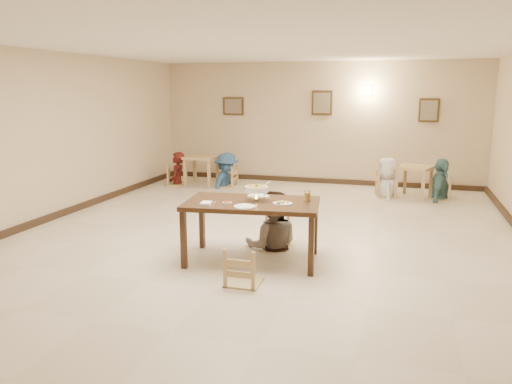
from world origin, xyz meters
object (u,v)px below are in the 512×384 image
(main_table, at_px, (252,207))
(bg_chair_ll, at_px, (177,165))
(drink_glass, at_px, (307,196))
(bg_diner_c, at_px, (389,158))
(chair_near, at_px, (244,249))
(bg_diner_b, at_px, (226,153))
(bg_chair_rl, at_px, (388,173))
(bg_table_right, at_px, (414,172))
(chair_far, at_px, (276,217))
(bg_chair_rr, at_px, (441,178))
(curry_warmer, at_px, (256,189))
(bg_table_left, at_px, (201,161))
(bg_diner_d, at_px, (442,158))
(bg_chair_lr, at_px, (226,167))
(bg_diner_a, at_px, (177,152))
(main_diner, at_px, (272,191))

(main_table, bearing_deg, bg_chair_ll, 118.35)
(drink_glass, height_order, bg_diner_c, bg_diner_c)
(chair_near, height_order, bg_diner_b, bg_diner_b)
(bg_chair_rl, bearing_deg, bg_diner_c, 171.18)
(bg_table_right, xyz_separation_m, bg_diner_c, (-0.55, 0.01, 0.30))
(chair_far, relative_size, bg_table_right, 1.00)
(bg_chair_rr, bearing_deg, chair_far, -24.79)
(curry_warmer, xyz_separation_m, bg_chair_ll, (-3.47, 4.82, -0.51))
(chair_far, height_order, bg_diner_b, bg_diner_b)
(chair_far, relative_size, bg_diner_b, 0.53)
(bg_table_left, height_order, bg_diner_d, bg_diner_d)
(bg_diner_d, bearing_deg, chair_far, 160.68)
(bg_chair_lr, relative_size, bg_diner_a, 0.60)
(bg_table_right, bearing_deg, bg_chair_rr, 3.60)
(main_table, bearing_deg, curry_warmer, 41.93)
(main_diner, xyz_separation_m, bg_chair_ll, (-3.53, 4.17, -0.36))
(curry_warmer, height_order, bg_diner_c, bg_diner_c)
(chair_far, distance_m, drink_glass, 0.95)
(chair_near, relative_size, bg_diner_a, 0.55)
(chair_near, distance_m, bg_table_left, 6.46)
(main_diner, bearing_deg, bg_diner_a, -65.19)
(bg_table_left, distance_m, bg_diner_c, 4.44)
(bg_diner_b, bearing_deg, curry_warmer, -149.21)
(chair_far, height_order, bg_diner_a, bg_diner_a)
(chair_far, relative_size, curry_warmer, 2.49)
(chair_near, height_order, bg_diner_c, bg_diner_c)
(bg_chair_rr, bearing_deg, chair_near, -17.05)
(curry_warmer, bearing_deg, main_table, -131.31)
(curry_warmer, bearing_deg, chair_near, -83.70)
(bg_diner_c, bearing_deg, bg_chair_rl, 172.05)
(chair_near, distance_m, curry_warmer, 1.04)
(chair_far, bearing_deg, bg_table_right, 55.34)
(bg_diner_b, height_order, bg_diner_d, bg_diner_d)
(main_diner, height_order, bg_diner_a, main_diner)
(chair_far, distance_m, bg_chair_rr, 4.91)
(bg_chair_rr, bearing_deg, bg_table_right, -79.29)
(chair_near, height_order, bg_chair_rl, bg_chair_rl)
(bg_chair_lr, bearing_deg, chair_near, 22.02)
(chair_near, relative_size, bg_chair_lr, 0.92)
(bg_table_left, bearing_deg, bg_chair_rl, 0.09)
(bg_chair_rr, relative_size, bg_diner_d, 0.52)
(chair_near, bearing_deg, bg_chair_rl, -105.97)
(drink_glass, bearing_deg, chair_far, 134.41)
(bg_chair_rl, bearing_deg, curry_warmer, 153.14)
(main_diner, relative_size, bg_table_left, 2.27)
(bg_chair_lr, bearing_deg, bg_chair_rl, 89.63)
(bg_chair_rl, bearing_deg, bg_chair_rr, -97.41)
(drink_glass, distance_m, bg_chair_ll, 6.25)
(chair_far, height_order, bg_diner_c, bg_diner_c)
(main_table, relative_size, chair_far, 2.16)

